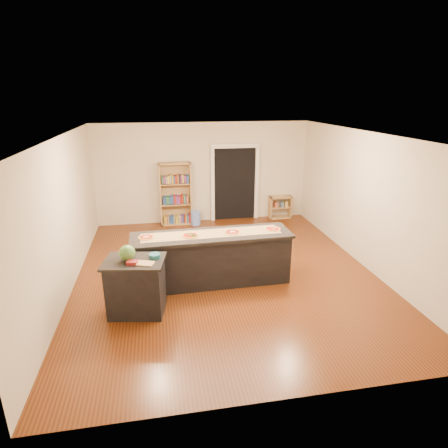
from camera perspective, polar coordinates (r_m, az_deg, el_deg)
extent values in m
cube|color=beige|center=(7.33, 0.28, 2.45)|extent=(6.00, 7.00, 2.80)
cube|color=#58290F|center=(7.85, 0.26, -7.37)|extent=(6.00, 7.00, 0.01)
cube|color=white|center=(7.06, 0.30, 13.38)|extent=(6.00, 7.00, 0.01)
cube|color=black|center=(10.89, 1.61, 6.11)|extent=(1.20, 0.02, 2.10)
cube|color=silver|center=(10.74, -1.75, 5.92)|extent=(0.10, 0.08, 2.10)
cube|color=silver|center=(11.00, 5.00, 6.17)|extent=(0.10, 0.08, 2.10)
cube|color=silver|center=(10.66, 1.72, 11.83)|extent=(1.40, 0.08, 0.12)
cube|color=black|center=(7.28, -1.85, -5.44)|extent=(2.96, 0.74, 0.95)
cube|color=black|center=(7.09, -1.89, -1.75)|extent=(3.04, 0.82, 0.05)
cube|color=black|center=(6.49, -13.22, -9.42)|extent=(0.89, 0.63, 0.92)
cube|color=black|center=(6.28, -13.55, -5.56)|extent=(0.97, 0.71, 0.04)
cube|color=tan|center=(10.54, -7.38, 4.55)|extent=(0.88, 0.31, 1.76)
cube|color=tan|center=(11.26, 8.53, 2.56)|extent=(0.66, 0.28, 0.66)
cylinder|color=#698CEB|center=(10.62, -4.34, 0.93)|extent=(0.27, 0.27, 0.39)
cube|color=#A58555|center=(7.11, -1.94, -1.45)|extent=(2.65, 0.54, 0.00)
sphere|color=#144214|center=(6.23, -14.54, -4.30)|extent=(0.26, 0.26, 0.26)
cube|color=tan|center=(6.09, -11.99, -5.90)|extent=(0.33, 0.28, 0.02)
cube|color=maroon|center=(6.12, -13.84, -5.74)|extent=(0.18, 0.15, 0.06)
cylinder|color=#195966|center=(6.27, -10.52, -4.80)|extent=(0.19, 0.19, 0.07)
cylinder|color=#B28A44|center=(7.04, -11.77, -2.00)|extent=(0.29, 0.29, 0.02)
cylinder|color=#A5190C|center=(7.03, -11.77, -1.93)|extent=(0.24, 0.24, 0.00)
cylinder|color=#B28A44|center=(7.00, -5.13, -1.77)|extent=(0.34, 0.34, 0.02)
cylinder|color=#A5190C|center=(7.00, -5.13, -1.70)|extent=(0.28, 0.28, 0.00)
cylinder|color=#B28A44|center=(7.15, 1.31, -1.25)|extent=(0.33, 0.33, 0.02)
cylinder|color=#A5190C|center=(7.14, 1.32, -1.18)|extent=(0.27, 0.27, 0.00)
cylinder|color=#B28A44|center=(7.37, 7.44, -0.75)|extent=(0.30, 0.30, 0.02)
cylinder|color=#A5190C|center=(7.37, 7.44, -0.69)|extent=(0.25, 0.25, 0.00)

